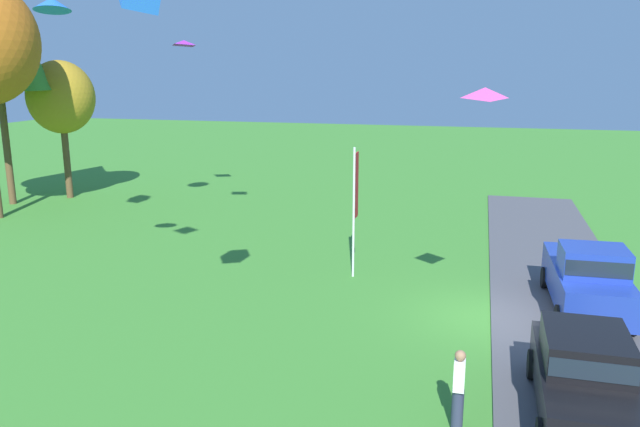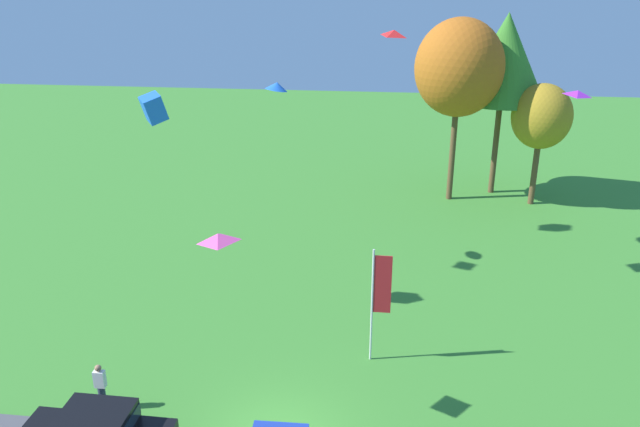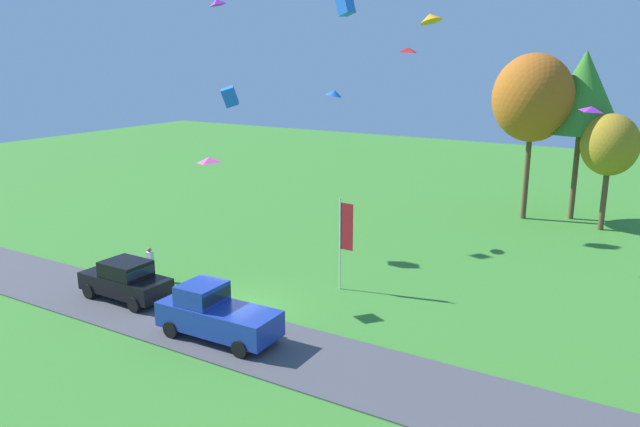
{
  "view_description": "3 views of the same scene",
  "coord_description": "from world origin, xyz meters",
  "px_view_note": "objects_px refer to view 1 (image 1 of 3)",
  "views": [
    {
      "loc": [
        -17.63,
        0.66,
        7.13
      ],
      "look_at": [
        1.15,
        5.5,
        2.54
      ],
      "focal_mm": 35.0,
      "sensor_mm": 36.0,
      "label": 1
    },
    {
      "loc": [
        3.1,
        -15.16,
        13.6
      ],
      "look_at": [
        0.73,
        4.62,
        5.81
      ],
      "focal_mm": 35.0,
      "sensor_mm": 36.0,
      "label": 2
    },
    {
      "loc": [
        16.53,
        -19.96,
        10.97
      ],
      "look_at": [
        2.53,
        3.0,
        4.12
      ],
      "focal_mm": 35.0,
      "sensor_mm": 36.0,
      "label": 3
    }
  ],
  "objects_px": {
    "flag_banner": "(355,195)",
    "kite_diamond_mid_center": "(184,43)",
    "tree_far_left": "(61,98)",
    "kite_diamond_high_right": "(485,93)",
    "person_beside_suv": "(458,389)",
    "car_sedan_mid_row": "(584,373)",
    "kite_delta_low_drifter": "(52,4)",
    "car_pickup_near_entrance": "(587,278)"
  },
  "relations": [
    {
      "from": "car_pickup_near_entrance",
      "to": "flag_banner",
      "type": "height_order",
      "value": "flag_banner"
    },
    {
      "from": "flag_banner",
      "to": "kite_diamond_mid_center",
      "type": "distance_m",
      "value": 14.65
    },
    {
      "from": "car_sedan_mid_row",
      "to": "flag_banner",
      "type": "bearing_deg",
      "value": 38.86
    },
    {
      "from": "person_beside_suv",
      "to": "flag_banner",
      "type": "height_order",
      "value": "flag_banner"
    },
    {
      "from": "person_beside_suv",
      "to": "kite_diamond_high_right",
      "type": "distance_m",
      "value": 7.11
    },
    {
      "from": "car_sedan_mid_row",
      "to": "person_beside_suv",
      "type": "distance_m",
      "value": 2.66
    },
    {
      "from": "person_beside_suv",
      "to": "kite_diamond_high_right",
      "type": "bearing_deg",
      "value": -2.34
    },
    {
      "from": "flag_banner",
      "to": "car_pickup_near_entrance",
      "type": "bearing_deg",
      "value": -103.69
    },
    {
      "from": "flag_banner",
      "to": "kite_delta_low_drifter",
      "type": "xyz_separation_m",
      "value": [
        -4.98,
        7.54,
        5.94
      ]
    },
    {
      "from": "car_pickup_near_entrance",
      "to": "kite_diamond_high_right",
      "type": "relative_size",
      "value": 5.39
    },
    {
      "from": "car_sedan_mid_row",
      "to": "flag_banner",
      "type": "height_order",
      "value": "flag_banner"
    },
    {
      "from": "car_sedan_mid_row",
      "to": "kite_diamond_mid_center",
      "type": "height_order",
      "value": "kite_diamond_mid_center"
    },
    {
      "from": "car_pickup_near_entrance",
      "to": "tree_far_left",
      "type": "bearing_deg",
      "value": 66.94
    },
    {
      "from": "tree_far_left",
      "to": "flag_banner",
      "type": "distance_m",
      "value": 20.25
    },
    {
      "from": "person_beside_suv",
      "to": "kite_diamond_high_right",
      "type": "height_order",
      "value": "kite_diamond_high_right"
    },
    {
      "from": "person_beside_suv",
      "to": "tree_far_left",
      "type": "height_order",
      "value": "tree_far_left"
    },
    {
      "from": "car_pickup_near_entrance",
      "to": "flag_banner",
      "type": "bearing_deg",
      "value": 76.31
    },
    {
      "from": "kite_delta_low_drifter",
      "to": "kite_diamond_mid_center",
      "type": "bearing_deg",
      "value": 11.97
    },
    {
      "from": "car_sedan_mid_row",
      "to": "kite_delta_low_drifter",
      "type": "distance_m",
      "value": 16.19
    },
    {
      "from": "kite_diamond_mid_center",
      "to": "kite_delta_low_drifter",
      "type": "bearing_deg",
      "value": -168.03
    },
    {
      "from": "person_beside_suv",
      "to": "tree_far_left",
      "type": "bearing_deg",
      "value": 50.73
    },
    {
      "from": "car_pickup_near_entrance",
      "to": "kite_delta_low_drifter",
      "type": "relative_size",
      "value": 5.03
    },
    {
      "from": "car_sedan_mid_row",
      "to": "kite_diamond_high_right",
      "type": "xyz_separation_m",
      "value": [
        3.33,
        2.28,
        5.47
      ]
    },
    {
      "from": "car_pickup_near_entrance",
      "to": "kite_diamond_high_right",
      "type": "distance_m",
      "value": 6.88
    },
    {
      "from": "person_beside_suv",
      "to": "kite_delta_low_drifter",
      "type": "height_order",
      "value": "kite_delta_low_drifter"
    },
    {
      "from": "car_pickup_near_entrance",
      "to": "kite_delta_low_drifter",
      "type": "height_order",
      "value": "kite_delta_low_drifter"
    },
    {
      "from": "tree_far_left",
      "to": "flag_banner",
      "type": "xyz_separation_m",
      "value": [
        -8.98,
        -17.96,
        -2.62
      ]
    },
    {
      "from": "car_pickup_near_entrance",
      "to": "kite_diamond_mid_center",
      "type": "relative_size",
      "value": 4.67
    },
    {
      "from": "kite_diamond_mid_center",
      "to": "flag_banner",
      "type": "bearing_deg",
      "value": -129.9
    },
    {
      "from": "tree_far_left",
      "to": "kite_delta_low_drifter",
      "type": "relative_size",
      "value": 7.44
    },
    {
      "from": "car_pickup_near_entrance",
      "to": "person_beside_suv",
      "type": "relative_size",
      "value": 2.95
    },
    {
      "from": "kite_delta_low_drifter",
      "to": "car_sedan_mid_row",
      "type": "bearing_deg",
      "value": -101.85
    },
    {
      "from": "flag_banner",
      "to": "kite_diamond_high_right",
      "type": "distance_m",
      "value": 7.13
    },
    {
      "from": "car_sedan_mid_row",
      "to": "kite_diamond_high_right",
      "type": "distance_m",
      "value": 6.79
    },
    {
      "from": "tree_far_left",
      "to": "kite_diamond_mid_center",
      "type": "xyz_separation_m",
      "value": [
        -0.24,
        -7.51,
        2.78
      ]
    },
    {
      "from": "kite_diamond_mid_center",
      "to": "kite_delta_low_drifter",
      "type": "distance_m",
      "value": 14.03
    },
    {
      "from": "person_beside_suv",
      "to": "car_sedan_mid_row",
      "type": "bearing_deg",
      "value": -67.74
    },
    {
      "from": "car_sedan_mid_row",
      "to": "person_beside_suv",
      "type": "relative_size",
      "value": 2.58
    },
    {
      "from": "flag_banner",
      "to": "kite_diamond_high_right",
      "type": "height_order",
      "value": "kite_diamond_high_right"
    },
    {
      "from": "person_beside_suv",
      "to": "kite_diamond_mid_center",
      "type": "relative_size",
      "value": 1.58
    },
    {
      "from": "car_sedan_mid_row",
      "to": "kite_diamond_mid_center",
      "type": "xyz_separation_m",
      "value": [
        16.63,
        16.81,
        7.22
      ]
    },
    {
      "from": "flag_banner",
      "to": "kite_diamond_mid_center",
      "type": "relative_size",
      "value": 4.18
    }
  ]
}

